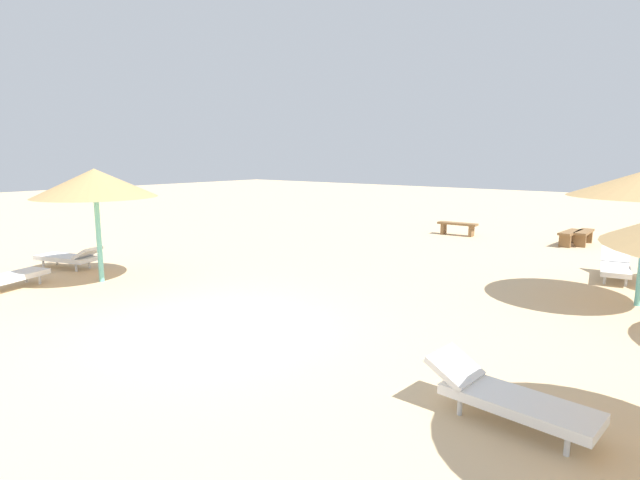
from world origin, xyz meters
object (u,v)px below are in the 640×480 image
at_px(lounger_3, 615,266).
at_px(bench_1, 584,235).
at_px(lounger_1, 3,277).
at_px(lounger_7, 69,257).
at_px(lounger_0, 507,396).
at_px(bench_2, 457,226).
at_px(bench_0, 570,235).
at_px(parasol_1, 95,183).

relative_size(lounger_3, bench_1, 1.31).
bearing_deg(lounger_1, lounger_7, 119.57).
height_order(lounger_0, bench_2, lounger_0).
height_order(lounger_0, bench_0, lounger_0).
distance_m(lounger_0, bench_0, 13.24).
height_order(lounger_0, lounger_7, lounger_7).
bearing_deg(lounger_1, bench_1, 58.79).
relative_size(lounger_1, bench_0, 1.28).
height_order(lounger_1, bench_2, lounger_1).
height_order(bench_1, bench_2, same).
bearing_deg(lounger_0, lounger_1, -172.72).
bearing_deg(parasol_1, bench_0, 58.54).
bearing_deg(bench_1, parasol_1, -121.83).
xyz_separation_m(lounger_0, bench_1, (-1.86, 13.42, 0.04)).
height_order(lounger_1, bench_1, lounger_1).
bearing_deg(parasol_1, bench_2, 72.79).
bearing_deg(lounger_7, lounger_0, -3.09).
distance_m(lounger_0, bench_1, 13.55).
relative_size(lounger_1, lounger_7, 0.97).
bearing_deg(bench_1, lounger_3, -70.88).
relative_size(bench_0, bench_2, 1.00).
bearing_deg(bench_0, bench_1, 47.25).
relative_size(parasol_1, bench_2, 1.86).
height_order(lounger_3, bench_1, lounger_3).
bearing_deg(lounger_3, lounger_7, -146.03).
bearing_deg(lounger_3, parasol_1, -140.05).
distance_m(lounger_1, lounger_3, 14.59).
height_order(bench_0, bench_1, same).
bearing_deg(bench_1, lounger_1, -121.21).
bearing_deg(lounger_0, bench_0, 99.57).
distance_m(parasol_1, lounger_7, 2.94).
relative_size(parasol_1, bench_0, 1.86).
bearing_deg(lounger_7, bench_2, 64.06).
xyz_separation_m(lounger_7, bench_0, (9.79, 12.41, 0.04)).
height_order(lounger_7, bench_2, lounger_7).
relative_size(parasol_1, lounger_1, 1.45).
xyz_separation_m(lounger_3, bench_2, (-5.93, 4.11, 0.03)).
height_order(lounger_0, lounger_1, lounger_1).
height_order(lounger_1, lounger_3, lounger_1).
relative_size(lounger_3, bench_0, 1.29).
distance_m(lounger_1, bench_1, 17.31).
height_order(parasol_1, lounger_7, parasol_1).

